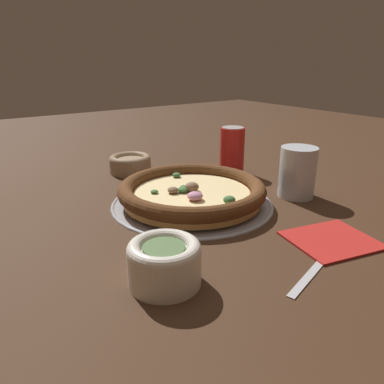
{
  "coord_description": "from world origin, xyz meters",
  "views": [
    {
      "loc": [
        -0.44,
        -0.61,
        0.3
      ],
      "look_at": [
        0.0,
        0.0,
        0.03
      ],
      "focal_mm": 35.0,
      "sensor_mm": 36.0,
      "label": 1
    }
  ],
  "objects_px": {
    "bowl_near": "(131,163)",
    "napkin": "(331,239)",
    "pizza": "(192,192)",
    "drinking_cup": "(297,172)",
    "beverage_can": "(232,150)",
    "pizza_tray": "(192,203)",
    "fork": "(320,263)",
    "bowl_far": "(164,261)"
  },
  "relations": [
    {
      "from": "bowl_near",
      "to": "beverage_can",
      "type": "height_order",
      "value": "beverage_can"
    },
    {
      "from": "bowl_near",
      "to": "beverage_can",
      "type": "relative_size",
      "value": 0.91
    },
    {
      "from": "napkin",
      "to": "beverage_can",
      "type": "height_order",
      "value": "beverage_can"
    },
    {
      "from": "pizza_tray",
      "to": "beverage_can",
      "type": "relative_size",
      "value": 2.8
    },
    {
      "from": "napkin",
      "to": "fork",
      "type": "distance_m",
      "value": 0.09
    },
    {
      "from": "drinking_cup",
      "to": "napkin",
      "type": "xyz_separation_m",
      "value": [
        -0.13,
        -0.18,
        -0.05
      ]
    },
    {
      "from": "pizza_tray",
      "to": "bowl_near",
      "type": "distance_m",
      "value": 0.29
    },
    {
      "from": "bowl_near",
      "to": "bowl_far",
      "type": "distance_m",
      "value": 0.55
    },
    {
      "from": "pizza_tray",
      "to": "bowl_far",
      "type": "xyz_separation_m",
      "value": [
        -0.2,
        -0.22,
        0.03
      ]
    },
    {
      "from": "pizza",
      "to": "bowl_near",
      "type": "relative_size",
      "value": 2.79
    },
    {
      "from": "pizza",
      "to": "pizza_tray",
      "type": "bearing_deg",
      "value": 54.65
    },
    {
      "from": "fork",
      "to": "beverage_can",
      "type": "bearing_deg",
      "value": 47.65
    },
    {
      "from": "pizza",
      "to": "beverage_can",
      "type": "distance_m",
      "value": 0.27
    },
    {
      "from": "bowl_near",
      "to": "napkin",
      "type": "height_order",
      "value": "bowl_near"
    },
    {
      "from": "drinking_cup",
      "to": "napkin",
      "type": "bearing_deg",
      "value": -124.25
    },
    {
      "from": "bowl_far",
      "to": "beverage_can",
      "type": "distance_m",
      "value": 0.56
    },
    {
      "from": "pizza_tray",
      "to": "napkin",
      "type": "xyz_separation_m",
      "value": [
        0.1,
        -0.28,
        0.0
      ]
    },
    {
      "from": "bowl_near",
      "to": "pizza_tray",
      "type": "bearing_deg",
      "value": -90.36
    },
    {
      "from": "bowl_far",
      "to": "napkin",
      "type": "relative_size",
      "value": 0.62
    },
    {
      "from": "beverage_can",
      "to": "bowl_far",
      "type": "bearing_deg",
      "value": -140.64
    },
    {
      "from": "pizza_tray",
      "to": "pizza",
      "type": "bearing_deg",
      "value": -125.35
    },
    {
      "from": "bowl_far",
      "to": "fork",
      "type": "height_order",
      "value": "bowl_far"
    },
    {
      "from": "beverage_can",
      "to": "pizza",
      "type": "bearing_deg",
      "value": -149.78
    },
    {
      "from": "pizza",
      "to": "bowl_near",
      "type": "distance_m",
      "value": 0.29
    },
    {
      "from": "bowl_near",
      "to": "napkin",
      "type": "distance_m",
      "value": 0.58
    },
    {
      "from": "pizza",
      "to": "bowl_far",
      "type": "xyz_separation_m",
      "value": [
        -0.2,
        -0.22,
        0.01
      ]
    },
    {
      "from": "pizza_tray",
      "to": "napkin",
      "type": "height_order",
      "value": "same"
    },
    {
      "from": "bowl_far",
      "to": "drinking_cup",
      "type": "bearing_deg",
      "value": 16.45
    },
    {
      "from": "pizza_tray",
      "to": "pizza",
      "type": "distance_m",
      "value": 0.03
    },
    {
      "from": "drinking_cup",
      "to": "fork",
      "type": "distance_m",
      "value": 0.31
    },
    {
      "from": "beverage_can",
      "to": "bowl_near",
      "type": "bearing_deg",
      "value": 144.67
    },
    {
      "from": "pizza",
      "to": "drinking_cup",
      "type": "xyz_separation_m",
      "value": [
        0.22,
        -0.1,
        0.03
      ]
    },
    {
      "from": "fork",
      "to": "drinking_cup",
      "type": "bearing_deg",
      "value": 29.88
    },
    {
      "from": "bowl_near",
      "to": "fork",
      "type": "bearing_deg",
      "value": -88.8
    },
    {
      "from": "drinking_cup",
      "to": "pizza_tray",
      "type": "bearing_deg",
      "value": 156.52
    },
    {
      "from": "bowl_near",
      "to": "napkin",
      "type": "relative_size",
      "value": 0.69
    },
    {
      "from": "fork",
      "to": "beverage_can",
      "type": "relative_size",
      "value": 1.53
    },
    {
      "from": "pizza",
      "to": "drinking_cup",
      "type": "relative_size",
      "value": 2.78
    },
    {
      "from": "fork",
      "to": "pizza",
      "type": "bearing_deg",
      "value": 75.65
    },
    {
      "from": "pizza_tray",
      "to": "bowl_far",
      "type": "distance_m",
      "value": 0.3
    },
    {
      "from": "bowl_near",
      "to": "drinking_cup",
      "type": "bearing_deg",
      "value": -60.53
    },
    {
      "from": "pizza",
      "to": "drinking_cup",
      "type": "distance_m",
      "value": 0.24
    }
  ]
}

